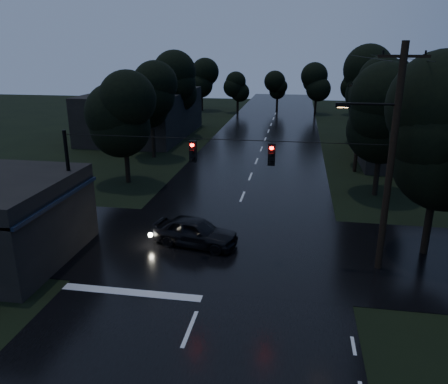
% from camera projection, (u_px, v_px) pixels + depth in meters
% --- Properties ---
extents(main_road, '(12.00, 120.00, 0.02)m').
position_uv_depth(main_road, '(257.00, 161.00, 39.24)').
color(main_road, black).
rests_on(main_road, ground).
extents(cross_street, '(60.00, 9.00, 0.02)m').
position_uv_depth(cross_street, '(223.00, 247.00, 22.40)').
color(cross_street, black).
rests_on(cross_street, ground).
extents(building_far_right, '(10.00, 14.00, 4.40)m').
position_uv_depth(building_far_right, '(413.00, 134.00, 40.07)').
color(building_far_right, black).
rests_on(building_far_right, ground).
extents(building_far_left, '(10.00, 16.00, 5.00)m').
position_uv_depth(building_far_left, '(144.00, 114.00, 50.03)').
color(building_far_left, black).
rests_on(building_far_left, ground).
extents(utility_pole_main, '(3.50, 0.30, 10.00)m').
position_uv_depth(utility_pole_main, '(389.00, 158.00, 18.63)').
color(utility_pole_main, black).
rests_on(utility_pole_main, ground).
extents(utility_pole_far, '(2.00, 0.30, 7.50)m').
position_uv_depth(utility_pole_far, '(359.00, 125.00, 34.83)').
color(utility_pole_far, black).
rests_on(utility_pole_far, ground).
extents(anchor_pole_left, '(0.18, 0.18, 6.00)m').
position_uv_depth(anchor_pole_left, '(71.00, 190.00, 21.71)').
color(anchor_pole_left, black).
rests_on(anchor_pole_left, ground).
extents(span_signals, '(15.00, 0.37, 1.12)m').
position_uv_depth(span_signals, '(231.00, 152.00, 19.71)').
color(span_signals, black).
rests_on(span_signals, ground).
extents(tree_corner_near, '(4.48, 4.48, 9.44)m').
position_uv_depth(tree_corner_near, '(442.00, 134.00, 19.86)').
color(tree_corner_near, black).
rests_on(tree_corner_near, ground).
extents(tree_left_a, '(3.92, 3.92, 8.26)m').
position_uv_depth(tree_left_a, '(123.00, 113.00, 31.53)').
color(tree_left_a, black).
rests_on(tree_left_a, ground).
extents(tree_left_b, '(4.20, 4.20, 8.85)m').
position_uv_depth(tree_left_b, '(151.00, 96.00, 39.00)').
color(tree_left_b, black).
rests_on(tree_left_b, ground).
extents(tree_left_c, '(4.48, 4.48, 9.44)m').
position_uv_depth(tree_left_c, '(175.00, 83.00, 48.33)').
color(tree_left_c, black).
rests_on(tree_left_c, ground).
extents(tree_right_a, '(4.20, 4.20, 8.85)m').
position_uv_depth(tree_right_a, '(384.00, 114.00, 28.56)').
color(tree_right_a, black).
rests_on(tree_right_a, ground).
extents(tree_right_b, '(4.48, 4.48, 9.44)m').
position_uv_depth(tree_right_b, '(375.00, 95.00, 35.83)').
color(tree_right_b, black).
rests_on(tree_right_b, ground).
extents(tree_right_c, '(4.76, 4.76, 10.03)m').
position_uv_depth(tree_right_c, '(366.00, 82.00, 44.98)').
color(tree_right_c, black).
rests_on(tree_right_c, ground).
extents(car, '(4.67, 2.59, 1.50)m').
position_uv_depth(car, '(195.00, 232.00, 22.38)').
color(car, black).
rests_on(car, ground).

